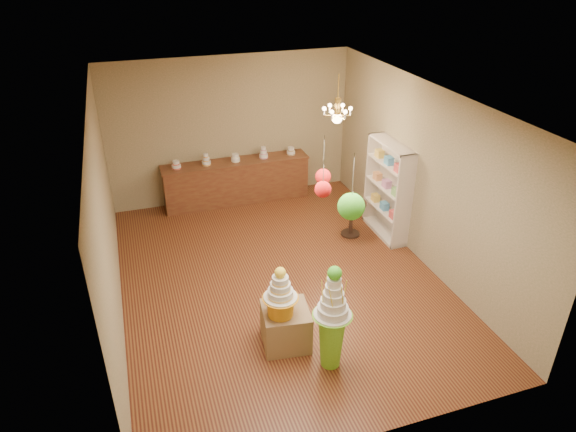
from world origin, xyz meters
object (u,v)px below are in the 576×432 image
object	(u,v)px
pedestal_orange	(281,316)
round_table	(352,214)
sideboard	(237,181)
pedestal_green	(332,326)

from	to	relation	value
pedestal_orange	round_table	xyz separation A→B (m)	(2.17, 2.49, -0.10)
pedestal_orange	round_table	distance (m)	3.31
sideboard	round_table	size ratio (longest dim) A/B	4.47
sideboard	round_table	bearing A→B (deg)	-50.22
pedestal_green	round_table	distance (m)	3.43
pedestal_orange	sideboard	xyz separation A→B (m)	(0.47, 4.53, -0.06)
pedestal_green	sideboard	world-z (taller)	pedestal_green
round_table	sideboard	bearing A→B (deg)	129.78
pedestal_orange	sideboard	world-z (taller)	pedestal_orange
round_table	pedestal_green	bearing A→B (deg)	-118.91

